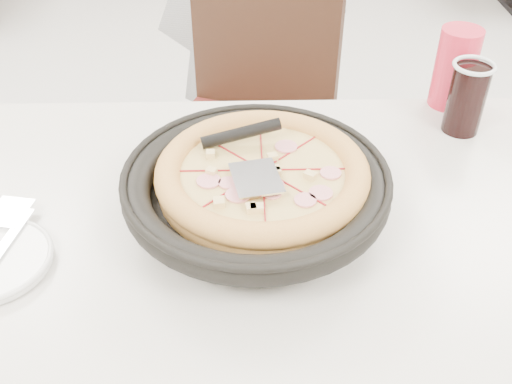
{
  "coord_description": "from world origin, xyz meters",
  "views": [
    {
      "loc": [
        -0.07,
        -0.94,
        1.37
      ],
      "look_at": [
        -0.05,
        -0.22,
        0.8
      ],
      "focal_mm": 42.0,
      "sensor_mm": 36.0,
      "label": 1
    }
  ],
  "objects_px": {
    "main_table": "(250,374)",
    "pizza": "(262,181)",
    "cola_glass": "(466,100)",
    "pizza_pan": "(256,196)",
    "red_cup": "(455,68)",
    "chair_far": "(241,139)"
  },
  "relations": [
    {
      "from": "cola_glass",
      "to": "red_cup",
      "type": "distance_m",
      "value": 0.1
    },
    {
      "from": "cola_glass",
      "to": "red_cup",
      "type": "height_order",
      "value": "red_cup"
    },
    {
      "from": "main_table",
      "to": "pizza_pan",
      "type": "relative_size",
      "value": 3.32
    },
    {
      "from": "pizza_pan",
      "to": "red_cup",
      "type": "height_order",
      "value": "red_cup"
    },
    {
      "from": "cola_glass",
      "to": "pizza_pan",
      "type": "bearing_deg",
      "value": -148.05
    },
    {
      "from": "chair_far",
      "to": "cola_glass",
      "type": "distance_m",
      "value": 0.67
    },
    {
      "from": "pizza_pan",
      "to": "red_cup",
      "type": "distance_m",
      "value": 0.53
    },
    {
      "from": "main_table",
      "to": "pizza",
      "type": "height_order",
      "value": "pizza"
    },
    {
      "from": "main_table",
      "to": "red_cup",
      "type": "relative_size",
      "value": 7.5
    },
    {
      "from": "pizza_pan",
      "to": "red_cup",
      "type": "relative_size",
      "value": 2.26
    },
    {
      "from": "red_cup",
      "to": "pizza",
      "type": "bearing_deg",
      "value": -139.57
    },
    {
      "from": "cola_glass",
      "to": "red_cup",
      "type": "relative_size",
      "value": 0.81
    },
    {
      "from": "main_table",
      "to": "pizza",
      "type": "xyz_separation_m",
      "value": [
        0.02,
        0.05,
        0.44
      ]
    },
    {
      "from": "red_cup",
      "to": "pizza_pan",
      "type": "bearing_deg",
      "value": -139.15
    },
    {
      "from": "chair_far",
      "to": "main_table",
      "type": "bearing_deg",
      "value": 112.54
    },
    {
      "from": "pizza",
      "to": "main_table",
      "type": "bearing_deg",
      "value": -116.87
    },
    {
      "from": "cola_glass",
      "to": "red_cup",
      "type": "bearing_deg",
      "value": 87.58
    },
    {
      "from": "main_table",
      "to": "pizza",
      "type": "relative_size",
      "value": 3.73
    },
    {
      "from": "main_table",
      "to": "pizza_pan",
      "type": "xyz_separation_m",
      "value": [
        0.01,
        0.03,
        0.42
      ]
    },
    {
      "from": "pizza",
      "to": "cola_glass",
      "type": "bearing_deg",
      "value": 31.14
    },
    {
      "from": "chair_far",
      "to": "pizza",
      "type": "height_order",
      "value": "chair_far"
    },
    {
      "from": "pizza",
      "to": "cola_glass",
      "type": "height_order",
      "value": "cola_glass"
    }
  ]
}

